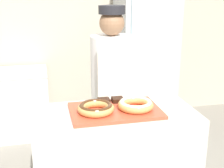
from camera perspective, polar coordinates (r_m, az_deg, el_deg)
The scene contains 10 objects.
wall_back at distance 4.18m, azimuth -6.34°, elevation 11.46°, with size 8.00×0.06×2.70m.
display_counter at distance 2.44m, azimuth 0.54°, elevation -15.13°, with size 1.16×0.59×0.91m.
serving_tray at distance 2.23m, azimuth 0.58°, elevation -4.88°, with size 0.64×0.42×0.02m.
donut_chocolate_glaze at distance 2.16m, azimuth -2.97°, elevation -4.34°, with size 0.25×0.25×0.06m.
donut_light_glaze at distance 2.22m, azimuth 4.36°, elevation -3.72°, with size 0.25×0.25×0.06m.
brownie_back_left at distance 2.33m, azimuth -1.48°, elevation -3.08°, with size 0.08×0.08×0.03m.
brownie_back_right at distance 2.36m, azimuth 1.03°, elevation -2.88°, with size 0.08×0.08×0.03m.
baker_person at distance 2.78m, azimuth 0.01°, elevation -1.85°, with size 0.37×0.37×1.62m.
beverage_fridge at distance 4.04m, azimuth 6.07°, elevation 5.74°, with size 0.70×0.66×1.93m.
chest_freezer at distance 4.02m, azimuth -19.26°, elevation -3.50°, with size 1.08×0.61×0.81m.
Camera 1 is at (-0.48, -2.00, 1.77)m, focal length 50.00 mm.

